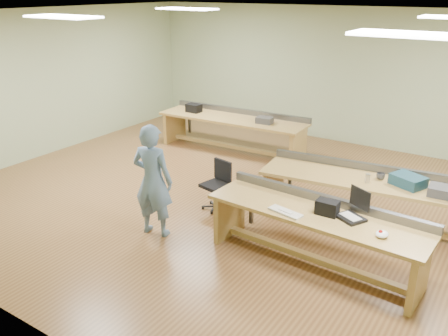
{
  "coord_description": "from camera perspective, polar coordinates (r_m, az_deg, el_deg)",
  "views": [
    {
      "loc": [
        3.5,
        -6.31,
        3.4
      ],
      "look_at": [
        -0.25,
        -0.6,
        0.76
      ],
      "focal_mm": 38.0,
      "sensor_mm": 36.0,
      "label": 1
    }
  ],
  "objects": [
    {
      "name": "wall_left",
      "position": [
        10.76,
        -20.09,
        9.68
      ],
      "size": [
        0.04,
        8.0,
        3.0
      ],
      "primitive_type": "cube",
      "color": "#9AA87F",
      "rests_on": "floor"
    },
    {
      "name": "laptop_base",
      "position": [
        5.97,
        14.96,
        -5.82
      ],
      "size": [
        0.41,
        0.38,
        0.03
      ],
      "primitive_type": "cube",
      "rotation": [
        0.0,
        0.0,
        -0.49
      ],
      "color": "black",
      "rests_on": "workbench_front"
    },
    {
      "name": "parts_bin_teal",
      "position": [
        7.17,
        21.27,
        -1.43
      ],
      "size": [
        0.53,
        0.47,
        0.15
      ],
      "primitive_type": "cube",
      "rotation": [
        0.0,
        0.0,
        -0.41
      ],
      "color": "#153645",
      "rests_on": "workbench_mid"
    },
    {
      "name": "mug",
      "position": [
        7.29,
        18.32,
        -0.93
      ],
      "size": [
        0.14,
        0.14,
        0.1
      ],
      "primitive_type": "imported",
      "rotation": [
        0.0,
        0.0,
        -0.15
      ],
      "color": "#353537",
      "rests_on": "workbench_mid"
    },
    {
      "name": "floor",
      "position": [
        7.98,
        3.86,
        -4.17
      ],
      "size": [
        10.0,
        10.0,
        0.0
      ],
      "primitive_type": "plane",
      "color": "brown",
      "rests_on": "ground"
    },
    {
      "name": "task_chair",
      "position": [
        7.65,
        -0.88,
        -2.85
      ],
      "size": [
        0.51,
        0.51,
        0.8
      ],
      "rotation": [
        0.0,
        0.0,
        -0.21
      ],
      "color": "black",
      "rests_on": "floor"
    },
    {
      "name": "tray_back",
      "position": [
        9.81,
        4.9,
        5.75
      ],
      "size": [
        0.34,
        0.26,
        0.13
      ],
      "primitive_type": "cube",
      "rotation": [
        0.0,
        0.0,
        0.08
      ],
      "color": "#353537",
      "rests_on": "workbench_back"
    },
    {
      "name": "workbench_back",
      "position": [
        10.31,
        1.09,
        5.14
      ],
      "size": [
        3.31,
        1.04,
        0.86
      ],
      "rotation": [
        0.0,
        0.0,
        0.05
      ],
      "color": "tan",
      "rests_on": "floor"
    },
    {
      "name": "trackball_mouse",
      "position": [
        5.67,
        18.49,
        -7.54
      ],
      "size": [
        0.19,
        0.21,
        0.07
      ],
      "primitive_type": "ellipsoid",
      "rotation": [
        0.0,
        0.0,
        -0.36
      ],
      "color": "white",
      "rests_on": "workbench_front"
    },
    {
      "name": "wall_front",
      "position": [
        4.61,
        -21.2,
        -4.79
      ],
      "size": [
        10.0,
        0.04,
        3.0
      ],
      "primitive_type": "cube",
      "color": "#9AA87F",
      "rests_on": "floor"
    },
    {
      "name": "person",
      "position": [
        6.76,
        -8.55,
        -1.52
      ],
      "size": [
        0.67,
        0.5,
        1.65
      ],
      "primitive_type": "imported",
      "rotation": [
        0.0,
        0.0,
        3.33
      ],
      "color": "#647FA3",
      "rests_on": "floor"
    },
    {
      "name": "fluor_panels",
      "position": [
        7.23,
        4.46,
        17.64
      ],
      "size": [
        6.2,
        3.5,
        0.03
      ],
      "color": "white",
      "rests_on": "ceiling"
    },
    {
      "name": "parts_bin_grey",
      "position": [
        7.02,
        25.3,
        -2.65
      ],
      "size": [
        0.49,
        0.32,
        0.13
      ],
      "primitive_type": "cube",
      "rotation": [
        0.0,
        0.0,
        0.05
      ],
      "color": "#353537",
      "rests_on": "workbench_mid"
    },
    {
      "name": "camera_bag",
      "position": [
        6.0,
        12.32,
        -4.67
      ],
      "size": [
        0.28,
        0.18,
        0.18
      ],
      "primitive_type": "cube",
      "rotation": [
        0.0,
        0.0,
        0.02
      ],
      "color": "black",
      "rests_on": "workbench_front"
    },
    {
      "name": "storage_box_back",
      "position": [
        10.69,
        -3.65,
        7.22
      ],
      "size": [
        0.32,
        0.23,
        0.18
      ],
      "primitive_type": "cube",
      "rotation": [
        0.0,
        0.0,
        -0.02
      ],
      "color": "black",
      "rests_on": "workbench_back"
    },
    {
      "name": "wall_back",
      "position": [
        11.05,
        14.56,
        10.55
      ],
      "size": [
        10.0,
        0.04,
        3.0
      ],
      "primitive_type": "cube",
      "color": "#9AA87F",
      "rests_on": "floor"
    },
    {
      "name": "ceiling",
      "position": [
        7.23,
        4.46,
        17.87
      ],
      "size": [
        10.0,
        10.0,
        0.0
      ],
      "primitive_type": "plane",
      "color": "silver",
      "rests_on": "wall_back"
    },
    {
      "name": "workbench_mid",
      "position": [
        7.35,
        17.11,
        -2.6
      ],
      "size": [
        3.26,
        1.23,
        0.86
      ],
      "rotation": [
        0.0,
        0.0,
        0.12
      ],
      "color": "tan",
      "rests_on": "floor"
    },
    {
      "name": "keyboard",
      "position": [
        5.97,
        7.39,
        -5.29
      ],
      "size": [
        0.47,
        0.24,
        0.03
      ],
      "primitive_type": "cube",
      "rotation": [
        0.0,
        0.0,
        -0.2
      ],
      "color": "beige",
      "rests_on": "workbench_front"
    },
    {
      "name": "laptop_screen",
      "position": [
        5.96,
        16.05,
        -3.51
      ],
      "size": [
        0.29,
        0.16,
        0.25
      ],
      "primitive_type": "cube",
      "rotation": [
        0.0,
        0.0,
        -0.49
      ],
      "color": "black",
      "rests_on": "laptop_base"
    },
    {
      "name": "drinks_can",
      "position": [
        7.1,
        16.88,
        -1.2
      ],
      "size": [
        0.09,
        0.09,
        0.13
      ],
      "primitive_type": "cylinder",
      "rotation": [
        0.0,
        0.0,
        -0.4
      ],
      "color": "silver",
      "rests_on": "workbench_mid"
    },
    {
      "name": "workbench_front",
      "position": [
        6.17,
        10.97,
        -6.79
      ],
      "size": [
        2.88,
        0.91,
        0.86
      ],
      "rotation": [
        0.0,
        0.0,
        -0.05
      ],
      "color": "tan",
      "rests_on": "floor"
    }
  ]
}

